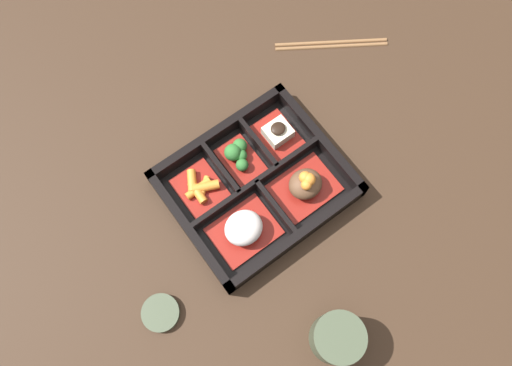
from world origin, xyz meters
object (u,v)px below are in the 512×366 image
at_px(bowl_rice, 244,229).
at_px(tea_cup, 337,338).
at_px(chopsticks, 331,44).
at_px(sauce_dish, 161,313).

xyz_separation_m(bowl_rice, tea_cup, (-0.01, 0.22, 0.01)).
xyz_separation_m(chopsticks, sauce_dish, (0.52, 0.22, 0.00)).
distance_m(bowl_rice, chopsticks, 0.40).
relative_size(chopsticks, sauce_dish, 3.13).
xyz_separation_m(bowl_rice, sauce_dish, (0.18, 0.03, -0.02)).
height_order(tea_cup, chopsticks, tea_cup).
bearing_deg(bowl_rice, sauce_dish, 8.58).
height_order(tea_cup, sauce_dish, tea_cup).
bearing_deg(sauce_dish, bowl_rice, -171.42).
relative_size(tea_cup, sauce_dish, 1.29).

